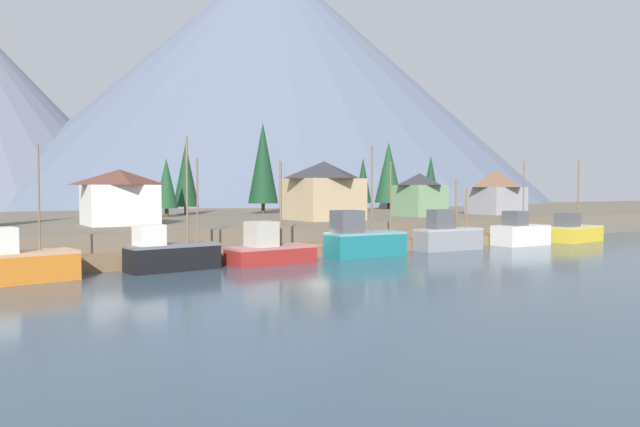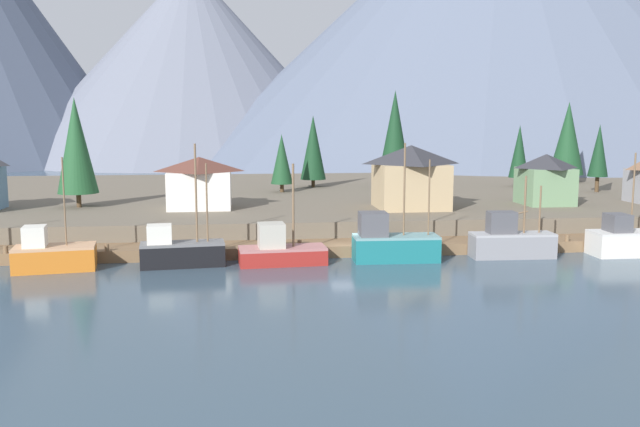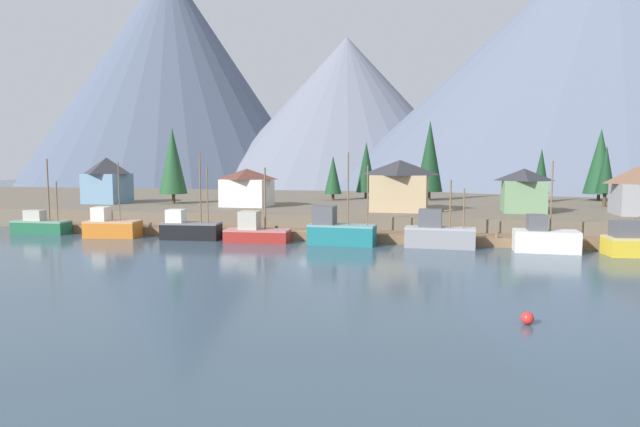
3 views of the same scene
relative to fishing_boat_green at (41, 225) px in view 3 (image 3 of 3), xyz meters
name	(u,v)px [view 3 (image 3 of 3)]	position (x,y,z in m)	size (l,w,h in m)	color
ground_plane	(343,226)	(34.17, 21.34, -1.56)	(400.00, 400.00, 1.00)	#384C5B
dock	(314,234)	(34.17, 3.33, -0.56)	(80.00, 4.00, 1.60)	brown
shoreline_bank	(357,207)	(34.17, 33.34, 0.19)	(400.00, 56.00, 2.50)	#665B4C
mountain_west_peak	(171,75)	(-61.95, 149.15, 43.10)	(117.48, 117.48, 88.32)	#4C566B
mountain_central_peak	(347,112)	(11.26, 147.93, 26.73)	(103.01, 103.01, 55.58)	slate
mountain_east_peak	(609,60)	(96.86, 130.70, 39.28)	(174.93, 174.93, 80.69)	slate
fishing_boat_green	(41,225)	(0.00, 0.00, 0.00)	(7.15, 2.45, 9.25)	#1E5B3D
fishing_boat_orange	(111,227)	(10.45, -0.75, 0.16)	(6.48, 3.81, 8.90)	#CC6B1E
fishing_boat_black	(189,229)	(20.28, -0.37, 0.18)	(6.89, 3.13, 9.89)	black
fishing_boat_red	(256,232)	(28.38, -0.50, 0.07)	(7.29, 3.37, 8.25)	maroon
fishing_boat_teal	(339,231)	(37.76, -0.30, 0.44)	(7.19, 3.03, 9.87)	#196B70
fishing_boat_grey	(438,234)	(48.26, -0.04, 0.34)	(7.16, 2.54, 7.03)	gray
fishing_boat_white	(545,238)	(58.53, -0.32, 0.26)	(6.09, 3.04, 8.96)	silver
house_green	(524,190)	(58.48, 15.68, 4.26)	(5.31, 5.58, 5.54)	#6B8E66
house_tan	(400,185)	(42.98, 14.28, 4.82)	(7.44, 7.29, 6.63)	tan
house_white	(247,187)	(20.92, 16.62, 4.20)	(6.77, 5.98, 5.41)	silver
house_blue	(107,180)	(-2.41, 17.41, 5.06)	(5.92, 5.90, 7.08)	#6689A8
conifer_near_left	(173,161)	(8.01, 18.93, 7.99)	(4.23, 4.23, 11.61)	#4C3823
conifer_near_right	(541,171)	(63.48, 34.90, 6.33)	(2.68, 2.68, 8.55)	#4C3823
conifer_mid_left	(333,175)	(30.42, 31.70, 5.66)	(2.84, 2.84, 7.42)	#4C3823
conifer_mid_right	(430,156)	(46.07, 35.69, 8.75)	(4.37, 4.37, 13.21)	#4C3823
conifer_back_left	(600,161)	(73.52, 41.01, 7.93)	(4.96, 4.96, 11.87)	#4C3823
conifer_back_right	(606,170)	(70.90, 27.25, 6.73)	(2.54, 2.54, 8.69)	#4C3823
conifer_centre	(366,167)	(35.10, 37.67, 6.89)	(3.53, 3.53, 9.86)	#4C3823
channel_buoy	(527,318)	(53.47, -26.46, -0.71)	(0.70, 0.70, 0.70)	red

